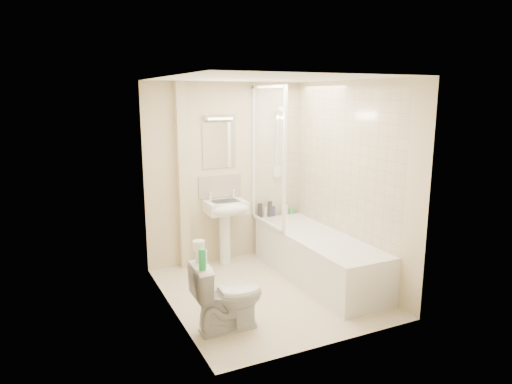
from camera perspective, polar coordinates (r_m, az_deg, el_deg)
name	(u,v)px	position (r m, az deg, el deg)	size (l,w,h in m)	color
floor	(267,292)	(5.39, 1.42, -12.38)	(2.50, 2.50, 0.00)	beige
wall_back	(226,173)	(6.14, -3.77, 2.36)	(2.20, 0.02, 2.40)	beige
wall_left	(170,200)	(4.64, -10.74, -0.99)	(0.02, 2.50, 2.40)	beige
wall_right	(350,182)	(5.59, 11.61, 1.18)	(0.02, 2.50, 2.40)	beige
ceiling	(268,78)	(4.91, 1.57, 14.03)	(2.20, 2.50, 0.02)	white
tile_back	(276,154)	(6.41, 2.51, 4.81)	(0.70, 0.01, 1.75)	beige
tile_right	(344,163)	(5.63, 10.93, 3.61)	(0.01, 2.10, 1.75)	beige
pipe_boxing	(182,177)	(5.89, -9.18, 1.81)	(0.12, 0.12, 2.40)	beige
splashback	(220,186)	(6.13, -4.53, 0.71)	(0.60, 0.01, 0.30)	beige
mirror	(219,145)	(6.04, -4.61, 5.83)	(0.46, 0.01, 0.60)	white
strip_light	(219,117)	(5.99, -4.59, 9.33)	(0.42, 0.07, 0.07)	silver
bathtub	(318,256)	(5.72, 7.72, -7.90)	(0.70, 2.10, 0.55)	white
shower_screen	(268,157)	(5.86, 1.48, 4.38)	(0.04, 0.92, 1.80)	white
shower_fixture	(277,145)	(6.35, 2.70, 5.84)	(0.10, 0.16, 0.99)	white
pedestal_sink	(226,214)	(6.00, -3.71, -2.81)	(0.51, 0.48, 0.99)	white
bottle_black_a	(260,211)	(6.35, 0.50, -2.34)	(0.07, 0.07, 0.20)	black
bottle_white_a	(265,212)	(6.40, 1.14, -2.51)	(0.05, 0.05, 0.15)	silver
bottle_black_b	(270,209)	(6.42, 1.74, -2.14)	(0.06, 0.06, 0.22)	black
bottle_blue	(274,211)	(6.46, 2.25, -2.40)	(0.05, 0.05, 0.14)	navy
bottle_cream	(283,208)	(6.52, 3.43, -2.07)	(0.06, 0.06, 0.19)	#F0E8BA
bottle_white_b	(286,209)	(6.55, 3.78, -2.20)	(0.06, 0.06, 0.15)	silver
bottle_green	(291,211)	(6.60, 4.42, -2.38)	(0.06, 0.06, 0.08)	#33C755
toilet	(228,295)	(4.49, -3.52, -12.75)	(0.69, 0.40, 0.70)	white
toilet_roll_lower	(201,256)	(4.34, -6.86, -7.97)	(0.11, 0.11, 0.11)	white
toilet_roll_upper	(199,246)	(4.32, -7.17, -6.66)	(0.11, 0.11, 0.09)	white
green_bottle	(202,259)	(4.12, -6.72, -8.38)	(0.07, 0.07, 0.20)	green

